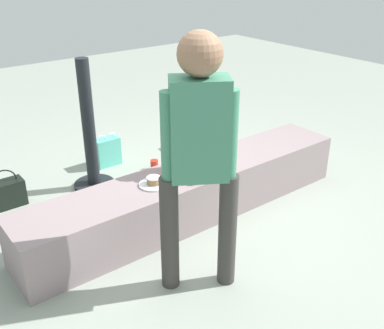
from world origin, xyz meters
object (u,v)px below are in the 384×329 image
at_px(child_seated, 188,146).
at_px(party_cup_red, 154,165).
at_px(adult_standing, 199,146).
at_px(cake_plate, 154,182).
at_px(water_bottle_near_gift, 138,183).
at_px(gift_bag, 107,152).
at_px(handbag_black_leather, 6,193).
at_px(cake_box_white, 188,146).

xyz_separation_m(child_seated, party_cup_red, (0.26, 0.89, -0.57)).
xyz_separation_m(adult_standing, cake_plate, (0.10, 0.66, -0.54)).
bearing_deg(water_bottle_near_gift, child_seated, -80.48).
distance_m(cake_plate, gift_bag, 1.34).
height_order(child_seated, cake_plate, child_seated).
relative_size(child_seated, party_cup_red, 5.01).
xyz_separation_m(adult_standing, water_bottle_near_gift, (0.33, 1.27, -0.88)).
bearing_deg(cake_plate, handbag_black_leather, 125.75).
distance_m(child_seated, adult_standing, 0.88).
xyz_separation_m(gift_bag, handbag_black_leather, (-1.05, -0.20, -0.02)).
xyz_separation_m(water_bottle_near_gift, cake_box_white, (0.89, 0.46, -0.03)).
bearing_deg(child_seated, cake_box_white, 53.07).
distance_m(adult_standing, cake_box_white, 2.31).
bearing_deg(gift_bag, adult_standing, -101.27).
bearing_deg(party_cup_red, water_bottle_near_gift, -140.63).
bearing_deg(gift_bag, cake_plate, -102.41).
xyz_separation_m(adult_standing, party_cup_red, (0.69, 1.57, -0.91)).
bearing_deg(water_bottle_near_gift, cake_box_white, 27.34).
height_order(adult_standing, water_bottle_near_gift, adult_standing).
bearing_deg(party_cup_red, cake_plate, -122.88).
bearing_deg(water_bottle_near_gift, handbag_black_leather, 155.35).
relative_size(child_seated, cake_plate, 2.16).
relative_size(cake_plate, water_bottle_near_gift, 1.24).
distance_m(adult_standing, water_bottle_near_gift, 1.58).
height_order(adult_standing, cake_box_white, adult_standing).
xyz_separation_m(party_cup_red, handbag_black_leather, (-1.36, 0.16, 0.07)).
bearing_deg(adult_standing, party_cup_red, 66.16).
bearing_deg(handbag_black_leather, cake_plate, -54.25).
xyz_separation_m(water_bottle_near_gift, party_cup_red, (0.36, 0.30, -0.03)).
bearing_deg(water_bottle_near_gift, cake_plate, -110.34).
bearing_deg(handbag_black_leather, party_cup_red, -6.84).
relative_size(water_bottle_near_gift, party_cup_red, 1.88).
relative_size(gift_bag, party_cup_red, 3.40).
height_order(gift_bag, handbag_black_leather, handbag_black_leather).
relative_size(child_seated, water_bottle_near_gift, 2.66).
relative_size(gift_bag, cake_box_white, 0.98).
height_order(child_seated, cake_box_white, child_seated).
bearing_deg(cake_box_white, adult_standing, -125.26).
bearing_deg(child_seated, water_bottle_near_gift, 99.52).
height_order(cake_plate, gift_bag, cake_plate).
xyz_separation_m(child_seated, cake_box_white, (0.79, 1.06, -0.56)).
height_order(adult_standing, party_cup_red, adult_standing).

